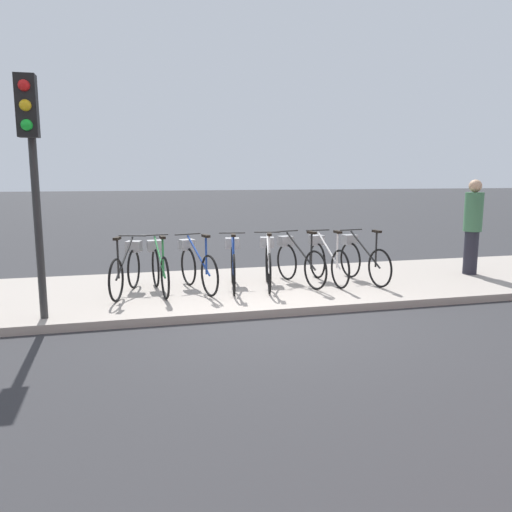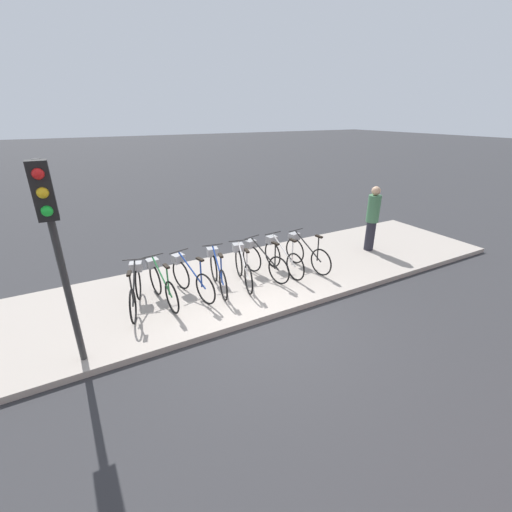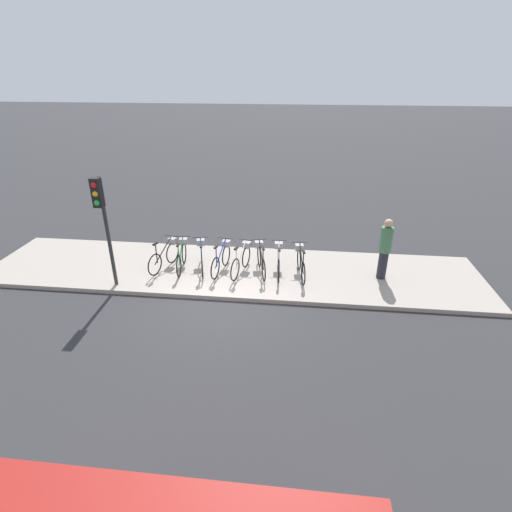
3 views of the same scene
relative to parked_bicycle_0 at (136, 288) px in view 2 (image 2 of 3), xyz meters
name	(u,v)px [view 2 (image 2 of 3)]	position (x,y,z in m)	size (l,w,h in m)	color
ground_plane	(262,322)	(2.01, -1.55, -0.55)	(120.00, 120.00, 0.00)	#2D2D30
sidewalk	(227,285)	(2.01, 0.08, -0.49)	(14.82, 3.27, 0.12)	#9E9389
parked_bicycle_0	(136,288)	(0.00, 0.00, 0.00)	(0.60, 1.52, 0.97)	black
parked_bicycle_1	(161,282)	(0.51, 0.00, 0.00)	(0.46, 1.57, 0.97)	black
parked_bicycle_2	(190,276)	(1.12, -0.01, 0.00)	(0.56, 1.53, 0.97)	black
parked_bicycle_3	(217,270)	(1.74, -0.01, 0.00)	(0.46, 1.56, 0.97)	black
parked_bicycle_4	(242,265)	(2.35, -0.04, 0.00)	(0.52, 1.54, 0.97)	black
parked_bicycle_5	(262,259)	(2.91, 0.03, 0.00)	(0.54, 1.54, 0.97)	black
parked_bicycle_6	(281,255)	(3.44, 0.02, 0.00)	(0.46, 1.57, 0.97)	black
parked_bicycle_7	(305,251)	(4.09, -0.07, 0.00)	(0.46, 1.56, 0.97)	black
pedestrian	(372,217)	(6.43, 0.03, 0.53)	(0.34, 0.34, 1.81)	#23232D
traffic_light	(52,227)	(-1.09, -1.32, 1.81)	(0.24, 0.40, 3.10)	#2D2D2D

